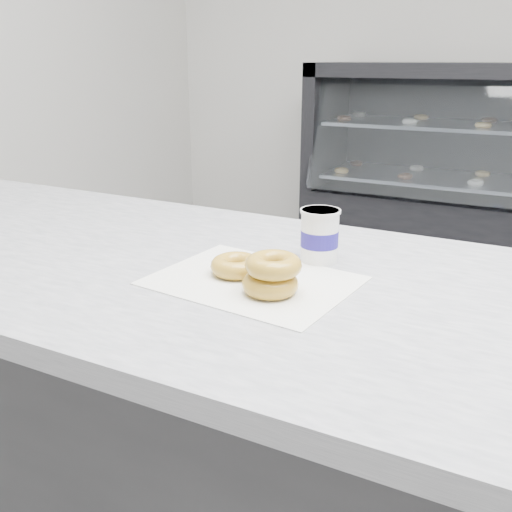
# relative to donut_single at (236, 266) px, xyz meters

# --- Properties ---
(ground) EXTENTS (5.00, 5.00, 0.00)m
(ground) POSITION_rel_donut_single_xyz_m (0.31, 0.62, -0.92)
(ground) COLOR gray
(ground) RESTS_ON ground
(wax_paper) EXTENTS (0.37, 0.29, 0.00)m
(wax_paper) POSITION_rel_donut_single_xyz_m (0.04, -0.01, -0.02)
(wax_paper) COLOR silver
(wax_paper) RESTS_ON counter
(donut_single) EXTENTS (0.11, 0.11, 0.03)m
(donut_single) POSITION_rel_donut_single_xyz_m (0.00, 0.00, 0.00)
(donut_single) COLOR #BA9133
(donut_single) RESTS_ON wax_paper
(donut_stack) EXTENTS (0.13, 0.13, 0.07)m
(donut_stack) POSITION_rel_donut_single_xyz_m (0.10, -0.05, 0.02)
(donut_stack) COLOR #BA9133
(donut_stack) RESTS_ON wax_paper
(coffee_cup) EXTENTS (0.09, 0.09, 0.10)m
(coffee_cup) POSITION_rel_donut_single_xyz_m (0.10, 0.14, 0.03)
(coffee_cup) COLOR white
(coffee_cup) RESTS_ON counter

